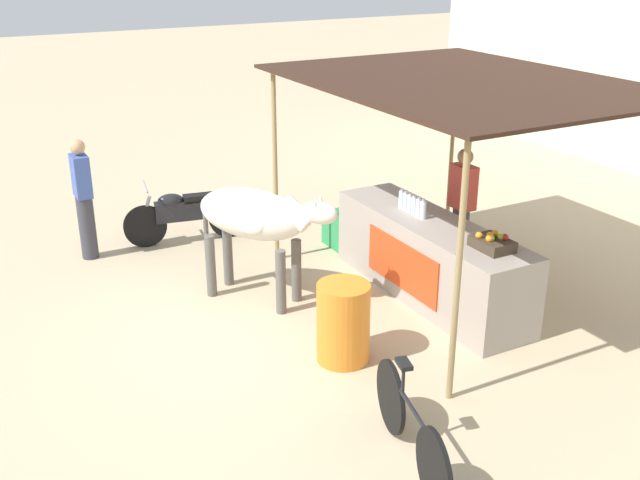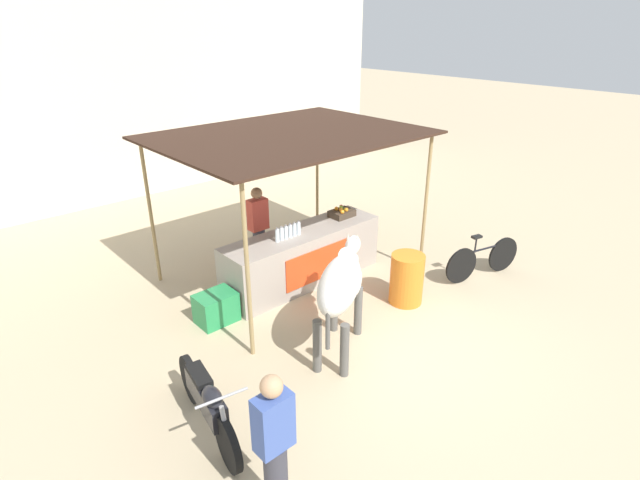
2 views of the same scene
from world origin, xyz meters
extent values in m
plane|color=tan|center=(0.00, 0.00, 0.00)|extent=(60.00, 60.00, 0.00)
cube|color=beige|center=(0.00, 8.79, 3.16)|extent=(16.00, 0.50, 6.33)
cube|color=#9E9389|center=(0.00, 2.20, 0.48)|extent=(3.00, 0.80, 0.96)
cube|color=red|center=(0.00, 1.79, 0.48)|extent=(1.40, 0.02, 0.58)
cube|color=#382319|center=(0.00, 2.50, 2.57)|extent=(4.20, 3.20, 0.04)
cylinder|color=#997F51|center=(-1.89, 1.06, 1.29)|extent=(0.06, 0.06, 2.57)
cylinder|color=#997F51|center=(1.89, 1.06, 1.29)|extent=(0.06, 0.06, 2.57)
cylinder|color=#997F51|center=(-1.89, 3.94, 1.29)|extent=(0.06, 0.06, 2.57)
cylinder|color=#997F51|center=(1.89, 3.94, 1.29)|extent=(0.06, 0.06, 2.57)
cylinder|color=silver|center=(-0.57, 2.15, 1.07)|extent=(0.07, 0.07, 0.22)
cylinder|color=white|center=(-0.57, 2.15, 1.19)|extent=(0.04, 0.04, 0.03)
cylinder|color=silver|center=(-0.48, 2.15, 1.07)|extent=(0.07, 0.07, 0.22)
cylinder|color=white|center=(-0.48, 2.15, 1.19)|extent=(0.04, 0.04, 0.03)
cylinder|color=silver|center=(-0.39, 2.15, 1.07)|extent=(0.07, 0.07, 0.22)
cylinder|color=white|center=(-0.39, 2.15, 1.19)|extent=(0.04, 0.04, 0.03)
cylinder|color=silver|center=(-0.30, 2.15, 1.07)|extent=(0.07, 0.07, 0.22)
cylinder|color=white|center=(-0.30, 2.15, 1.19)|extent=(0.04, 0.04, 0.03)
cylinder|color=silver|center=(-0.21, 2.15, 1.07)|extent=(0.07, 0.07, 0.22)
cylinder|color=white|center=(-0.21, 2.15, 1.19)|extent=(0.04, 0.04, 0.03)
cylinder|color=silver|center=(-0.12, 2.15, 1.07)|extent=(0.07, 0.07, 0.22)
cylinder|color=white|center=(-0.12, 2.15, 1.19)|extent=(0.04, 0.04, 0.03)
cube|color=#3F3326|center=(0.99, 2.25, 1.02)|extent=(0.44, 0.32, 0.12)
sphere|color=#B21E19|center=(1.07, 2.35, 1.11)|extent=(0.08, 0.08, 0.08)
sphere|color=#8CB22D|center=(1.02, 2.20, 1.11)|extent=(0.08, 0.08, 0.08)
sphere|color=orange|center=(0.93, 2.33, 1.11)|extent=(0.08, 0.08, 0.08)
sphere|color=orange|center=(0.95, 2.24, 1.11)|extent=(0.08, 0.08, 0.08)
sphere|color=orange|center=(0.90, 2.14, 1.11)|extent=(0.08, 0.08, 0.08)
sphere|color=#8CB22D|center=(1.04, 2.32, 1.11)|extent=(0.08, 0.08, 0.08)
sphere|color=orange|center=(1.03, 2.17, 1.11)|extent=(0.08, 0.08, 0.08)
cylinder|color=#383842|center=(-0.39, 2.95, 0.44)|extent=(0.22, 0.22, 0.88)
cube|color=#BF3F33|center=(-0.39, 2.95, 1.16)|extent=(0.34, 0.20, 0.56)
sphere|color=#8C6647|center=(-0.39, 2.95, 1.55)|extent=(0.20, 0.20, 0.20)
cube|color=#268C4C|center=(-1.83, 2.10, 0.24)|extent=(0.60, 0.44, 0.48)
cylinder|color=orange|center=(0.80, 0.53, 0.42)|extent=(0.55, 0.55, 0.85)
ellipsoid|color=silver|center=(-0.95, 0.30, 1.08)|extent=(1.45, 1.21, 0.60)
cylinder|color=#575551|center=(-0.64, 0.73, 0.39)|extent=(0.12, 0.12, 0.78)
cylinder|color=#575551|center=(-0.44, 0.42, 0.39)|extent=(0.12, 0.12, 0.78)
cylinder|color=#575551|center=(-1.46, 0.18, 0.39)|extent=(0.12, 0.12, 0.78)
cylinder|color=#575551|center=(-1.26, -0.12, 0.39)|extent=(0.12, 0.12, 0.78)
cylinder|color=silver|center=(-0.45, 0.63, 1.19)|extent=(0.51, 0.45, 0.41)
ellipsoid|color=silver|center=(-0.20, 0.80, 1.25)|extent=(0.49, 0.43, 0.26)
cone|color=beige|center=(-0.26, 0.85, 1.39)|extent=(0.05, 0.05, 0.10)
cone|color=beige|center=(-0.18, 0.73, 1.39)|extent=(0.05, 0.05, 0.10)
cylinder|color=#575551|center=(-1.50, -0.07, 0.81)|extent=(0.06, 0.06, 0.60)
ellipsoid|color=silver|center=(-0.74, 0.17, 1.08)|extent=(0.42, 0.33, 0.32)
cylinder|color=black|center=(-3.18, -0.37, 0.30)|extent=(0.18, 0.60, 0.60)
cylinder|color=black|center=(-2.97, 0.81, 0.30)|extent=(0.18, 0.60, 0.60)
cube|color=black|center=(-3.07, 0.22, 0.48)|extent=(0.34, 0.92, 0.28)
ellipsoid|color=black|center=(-3.11, 0.00, 0.64)|extent=(0.26, 0.39, 0.20)
cube|color=black|center=(-3.04, 0.40, 0.64)|extent=(0.25, 0.46, 0.10)
cylinder|color=#99999E|center=(-3.17, -0.32, 0.88)|extent=(0.55, 0.13, 0.03)
cylinder|color=#99999E|center=(-3.18, -0.35, 0.50)|extent=(0.08, 0.21, 0.49)
cylinder|color=black|center=(2.99, 0.04, 0.33)|extent=(0.65, 0.20, 0.66)
cylinder|color=black|center=(2.03, 0.29, 0.33)|extent=(0.65, 0.20, 0.66)
cylinder|color=black|center=(2.51, 0.17, 0.55)|extent=(0.83, 0.25, 0.04)
cylinder|color=black|center=(2.30, 0.22, 0.67)|extent=(0.03, 0.03, 0.28)
cube|color=black|center=(2.30, 0.22, 0.83)|extent=(0.20, 0.14, 0.04)
cube|color=#3F59A5|center=(-3.16, -1.16, 1.16)|extent=(0.34, 0.20, 0.56)
sphere|color=tan|center=(-3.16, -1.16, 1.55)|extent=(0.20, 0.20, 0.20)
camera|label=1|loc=(6.60, -2.90, 4.05)|focal=42.00mm
camera|label=2|loc=(-5.03, -3.84, 4.33)|focal=28.00mm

